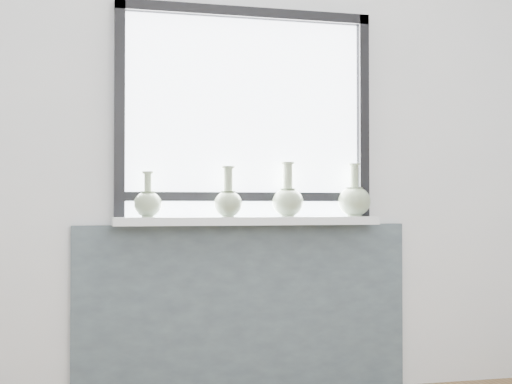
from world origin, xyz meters
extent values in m
cube|color=silver|center=(0.00, 1.81, 1.30)|extent=(3.60, 0.02, 2.60)
cube|color=#51616A|center=(0.00, 1.78, 0.43)|extent=(1.70, 0.03, 0.86)
cube|color=white|center=(0.00, 1.71, 0.88)|extent=(1.32, 0.18, 0.04)
cube|color=black|center=(-0.62, 1.76, 1.43)|extent=(0.05, 0.06, 1.05)
cube|color=black|center=(0.62, 1.76, 1.43)|extent=(0.05, 0.06, 1.05)
cube|color=black|center=(0.00, 1.76, 1.92)|extent=(1.30, 0.06, 0.05)
cube|color=black|center=(0.00, 1.76, 1.00)|extent=(1.20, 0.05, 0.04)
cube|color=white|center=(0.00, 1.79, 1.40)|extent=(1.20, 0.01, 1.00)
cylinder|color=gray|center=(-0.49, 1.71, 0.90)|extent=(0.06, 0.06, 0.01)
ellipsoid|color=gray|center=(-0.49, 1.71, 0.96)|extent=(0.13, 0.13, 0.12)
cone|color=gray|center=(-0.49, 1.71, 1.01)|extent=(0.07, 0.07, 0.03)
cylinder|color=gray|center=(-0.49, 1.71, 1.06)|extent=(0.04, 0.04, 0.10)
cylinder|color=gray|center=(-0.49, 1.71, 1.11)|extent=(0.06, 0.06, 0.01)
cylinder|color=gray|center=(-0.11, 1.69, 0.90)|extent=(0.06, 0.06, 0.01)
ellipsoid|color=gray|center=(-0.11, 1.69, 0.96)|extent=(0.14, 0.14, 0.13)
cone|color=gray|center=(-0.11, 1.69, 1.01)|extent=(0.08, 0.08, 0.03)
cylinder|color=gray|center=(-0.11, 1.69, 1.07)|extent=(0.05, 0.05, 0.13)
cylinder|color=gray|center=(-0.11, 1.69, 1.14)|extent=(0.07, 0.07, 0.01)
cylinder|color=gray|center=(0.20, 1.71, 0.90)|extent=(0.07, 0.07, 0.01)
ellipsoid|color=gray|center=(0.20, 1.71, 0.97)|extent=(0.16, 0.16, 0.14)
cone|color=gray|center=(0.20, 1.71, 1.03)|extent=(0.09, 0.09, 0.03)
cylinder|color=gray|center=(0.20, 1.71, 1.09)|extent=(0.05, 0.05, 0.14)
cylinder|color=gray|center=(0.20, 1.71, 1.17)|extent=(0.07, 0.07, 0.01)
cylinder|color=gray|center=(0.56, 1.71, 0.90)|extent=(0.08, 0.08, 0.01)
ellipsoid|color=gray|center=(0.56, 1.71, 0.98)|extent=(0.17, 0.17, 0.15)
cone|color=gray|center=(0.56, 1.71, 1.03)|extent=(0.09, 0.09, 0.03)
cylinder|color=gray|center=(0.56, 1.71, 1.10)|extent=(0.04, 0.04, 0.13)
cylinder|color=gray|center=(0.56, 1.71, 1.17)|extent=(0.06, 0.06, 0.01)
camera|label=1|loc=(-0.80, -1.71, 0.96)|focal=50.00mm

